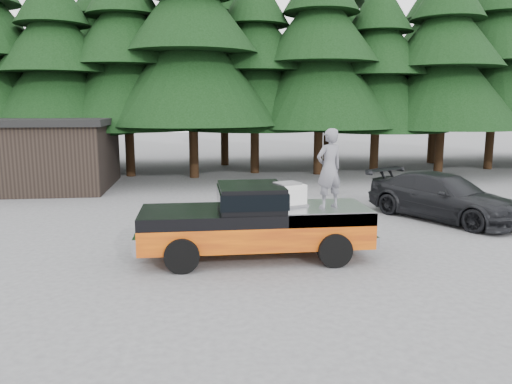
{
  "coord_description": "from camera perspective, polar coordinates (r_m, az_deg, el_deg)",
  "views": [
    {
      "loc": [
        -0.94,
        -12.61,
        3.93
      ],
      "look_at": [
        0.61,
        0.0,
        1.69
      ],
      "focal_mm": 35.0,
      "sensor_mm": 36.0,
      "label": 1
    }
  ],
  "objects": [
    {
      "name": "utility_building",
      "position": [
        26.0,
        -25.09,
        4.05
      ],
      "size": [
        8.4,
        6.4,
        3.3
      ],
      "color": "black",
      "rests_on": "ground"
    },
    {
      "name": "air_compressor",
      "position": [
        12.94,
        3.6,
        -0.39
      ],
      "size": [
        0.97,
        0.89,
        0.55
      ],
      "primitive_type": "cube",
      "rotation": [
        0.0,
        0.0,
        0.35
      ],
      "color": "silver",
      "rests_on": "pickup_truck"
    },
    {
      "name": "man_on_bed",
      "position": [
        12.71,
        8.36,
        2.68
      ],
      "size": [
        0.86,
        0.72,
        2.02
      ],
      "primitive_type": "imported",
      "rotation": [
        0.0,
        0.0,
        3.52
      ],
      "color": "slate",
      "rests_on": "pickup_truck"
    },
    {
      "name": "ground",
      "position": [
        13.25,
        -2.62,
        -7.28
      ],
      "size": [
        120.0,
        120.0,
        0.0
      ],
      "primitive_type": "plane",
      "color": "#4C4C4F",
      "rests_on": "ground"
    },
    {
      "name": "treeline",
      "position": [
        30.08,
        -4.55,
        17.2
      ],
      "size": [
        60.15,
        16.05,
        17.5
      ],
      "color": "black",
      "rests_on": "ground"
    },
    {
      "name": "pickup_truck",
      "position": [
        12.91,
        -0.14,
        -4.66
      ],
      "size": [
        6.0,
        2.04,
        1.33
      ],
      "primitive_type": null,
      "color": "#E46108",
      "rests_on": "ground"
    },
    {
      "name": "truck_cab",
      "position": [
        12.69,
        -0.59,
        -0.48
      ],
      "size": [
        1.66,
        1.9,
        0.59
      ],
      "primitive_type": "cube",
      "color": "black",
      "rests_on": "pickup_truck"
    },
    {
      "name": "parked_car",
      "position": [
        18.39,
        20.59,
        -0.49
      ],
      "size": [
        4.63,
        5.82,
        1.58
      ],
      "primitive_type": "imported",
      "rotation": [
        0.0,
        0.0,
        0.52
      ],
      "color": "black",
      "rests_on": "ground"
    }
  ]
}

